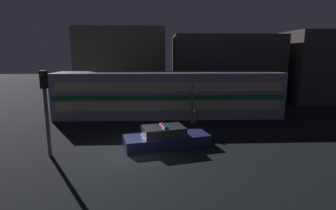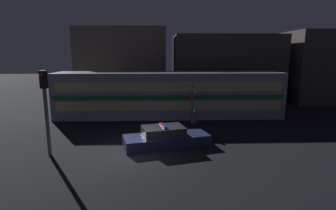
# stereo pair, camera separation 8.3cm
# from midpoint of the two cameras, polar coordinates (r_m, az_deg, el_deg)

# --- Properties ---
(ground_plane) EXTENTS (120.00, 120.00, 0.00)m
(ground_plane) POSITION_cam_midpoint_polar(r_m,az_deg,el_deg) (14.31, -8.69, -10.73)
(ground_plane) COLOR black
(train) EXTENTS (18.88, 3.21, 3.79)m
(train) POSITION_cam_midpoint_polar(r_m,az_deg,el_deg) (22.36, 0.07, 2.31)
(train) COLOR gray
(train) RESTS_ON ground_plane
(police_car) EXTENTS (5.18, 2.92, 1.29)m
(police_car) POSITION_cam_midpoint_polar(r_m,az_deg,el_deg) (15.34, -0.60, -7.21)
(police_car) COLOR navy
(police_car) RESTS_ON ground_plane
(pedestrian) EXTENTS (0.27, 0.27, 1.61)m
(pedestrian) POSITION_cam_midpoint_polar(r_m,az_deg,el_deg) (17.70, 5.72, -3.60)
(pedestrian) COLOR black
(pedestrian) RESTS_ON ground_plane
(crossing_signal_near) EXTENTS (0.83, 0.36, 3.04)m
(crossing_signal_near) POSITION_cam_midpoint_polar(r_m,az_deg,el_deg) (20.00, 5.17, 0.78)
(crossing_signal_near) COLOR slate
(crossing_signal_near) RESTS_ON ground_plane
(traffic_light_corner) EXTENTS (0.30, 0.46, 4.47)m
(traffic_light_corner) POSITION_cam_midpoint_polar(r_m,az_deg,el_deg) (14.77, -25.22, 0.12)
(traffic_light_corner) COLOR slate
(traffic_light_corner) RESTS_ON ground_plane
(building_left) EXTENTS (9.97, 5.54, 8.22)m
(building_left) POSITION_cam_midpoint_polar(r_m,az_deg,el_deg) (31.49, -10.00, 8.71)
(building_left) COLOR #726656
(building_left) RESTS_ON ground_plane
(building_center) EXTENTS (11.69, 6.57, 7.33)m
(building_center) POSITION_cam_midpoint_polar(r_m,az_deg,el_deg) (31.13, 12.10, 7.79)
(building_center) COLOR #47423D
(building_center) RESTS_ON ground_plane
(building_right) EXTENTS (10.57, 5.81, 7.73)m
(building_right) POSITION_cam_midpoint_polar(r_m,az_deg,el_deg) (34.88, 32.30, 7.00)
(building_right) COLOR #47423D
(building_right) RESTS_ON ground_plane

